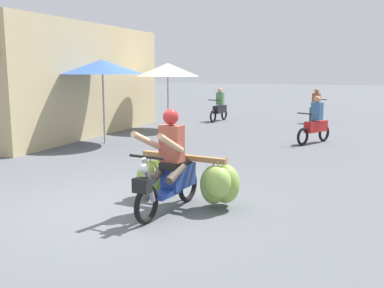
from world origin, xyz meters
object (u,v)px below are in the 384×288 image
at_px(motorbike_main_loaded, 188,177).
at_px(motorbike_distant_ahead_left, 316,109).
at_px(motorbike_distant_ahead_right, 316,124).
at_px(motorbike_distant_far_ahead, 220,108).
at_px(market_umbrella_near_shop, 102,67).
at_px(market_umbrella_further_along, 168,70).

height_order(motorbike_main_loaded, motorbike_distant_ahead_left, motorbike_main_loaded).
height_order(motorbike_distant_ahead_right, motorbike_distant_far_ahead, same).
distance_m(motorbike_distant_far_ahead, market_umbrella_near_shop, 7.04).
relative_size(motorbike_distant_ahead_left, market_umbrella_further_along, 0.67).
distance_m(motorbike_distant_far_ahead, market_umbrella_further_along, 3.69).
bearing_deg(motorbike_distant_far_ahead, market_umbrella_further_along, -106.76).
height_order(motorbike_main_loaded, motorbike_distant_far_ahead, motorbike_main_loaded).
xyz_separation_m(motorbike_distant_ahead_right, market_umbrella_near_shop, (-5.82, -2.24, 1.67)).
height_order(motorbike_distant_ahead_left, market_umbrella_further_along, market_umbrella_further_along).
relative_size(motorbike_distant_ahead_left, motorbike_distant_far_ahead, 0.99).
xyz_separation_m(motorbike_distant_ahead_left, motorbike_distant_far_ahead, (-3.87, -0.86, 0.00)).
height_order(motorbike_main_loaded, motorbike_distant_ahead_right, motorbike_main_loaded).
xyz_separation_m(motorbike_main_loaded, market_umbrella_near_shop, (-4.53, 4.79, 1.76)).
bearing_deg(motorbike_main_loaded, motorbike_distant_ahead_right, 79.60).
height_order(motorbike_main_loaded, market_umbrella_further_along, market_umbrella_further_along).
distance_m(motorbike_distant_ahead_right, motorbike_distant_far_ahead, 6.22).
bearing_deg(motorbike_main_loaded, market_umbrella_near_shop, 133.41).
distance_m(motorbike_distant_ahead_left, market_umbrella_near_shop, 9.39).
distance_m(motorbike_distant_ahead_left, motorbike_distant_ahead_right, 5.33).
bearing_deg(motorbike_distant_far_ahead, motorbike_main_loaded, -75.04).
bearing_deg(market_umbrella_near_shop, motorbike_main_loaded, -46.59).
bearing_deg(market_umbrella_near_shop, motorbike_distant_far_ahead, 77.64).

